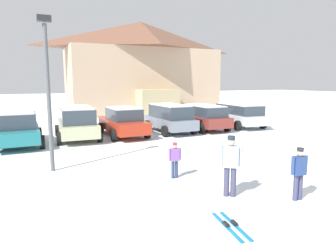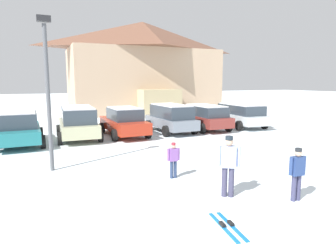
# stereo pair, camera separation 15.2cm
# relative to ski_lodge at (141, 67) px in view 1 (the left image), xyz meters

# --- Properties ---
(ski_lodge) EXTENTS (15.08, 9.58, 8.96)m
(ski_lodge) POSITION_rel_ski_lodge_xyz_m (0.00, 0.00, 0.00)
(ski_lodge) COLOR tan
(ski_lodge) RESTS_ON ground
(parked_teal_hatchback) EXTENTS (2.25, 4.20, 1.67)m
(parked_teal_hatchback) POSITION_rel_ski_lodge_xyz_m (-11.25, -12.93, -3.71)
(parked_teal_hatchback) COLOR #1F7177
(parked_teal_hatchback) RESTS_ON ground
(parked_beige_suv) EXTENTS (2.39, 4.52, 1.76)m
(parked_beige_suv) POSITION_rel_ski_lodge_xyz_m (-8.37, -12.40, -3.61)
(parked_beige_suv) COLOR #B2B189
(parked_beige_suv) RESTS_ON ground
(parked_red_sedan) EXTENTS (2.14, 4.48, 1.65)m
(parked_red_sedan) POSITION_rel_ski_lodge_xyz_m (-5.85, -12.58, -3.71)
(parked_red_sedan) COLOR #AE2D19
(parked_red_sedan) RESTS_ON ground
(parked_grey_wagon) EXTENTS (2.15, 4.16, 1.71)m
(parked_grey_wagon) POSITION_rel_ski_lodge_xyz_m (-2.89, -12.60, -3.63)
(parked_grey_wagon) COLOR slate
(parked_grey_wagon) RESTS_ON ground
(parked_maroon_van) EXTENTS (2.19, 4.13, 1.60)m
(parked_maroon_van) POSITION_rel_ski_lodge_xyz_m (-0.43, -12.64, -3.68)
(parked_maroon_van) COLOR maroon
(parked_maroon_van) RESTS_ON ground
(parked_silver_wagon) EXTENTS (2.41, 4.63, 1.59)m
(parked_silver_wagon) POSITION_rel_ski_lodge_xyz_m (2.38, -12.58, -3.68)
(parked_silver_wagon) COLOR silver
(parked_silver_wagon) RESTS_ON ground
(skier_teen_in_navy_coat) EXTENTS (0.52, 0.22, 1.41)m
(skier_teen_in_navy_coat) POSITION_rel_ski_lodge_xyz_m (-4.49, -23.62, -3.75)
(skier_teen_in_navy_coat) COLOR #373857
(skier_teen_in_navy_coat) RESTS_ON ground
(skier_child_in_purple_jacket) EXTENTS (0.43, 0.19, 1.16)m
(skier_child_in_purple_jacket) POSITION_rel_ski_lodge_xyz_m (-6.60, -20.61, -3.89)
(skier_child_in_purple_jacket) COLOR navy
(skier_child_in_purple_jacket) RESTS_ON ground
(skier_adult_in_blue_parka) EXTENTS (0.53, 0.43, 1.67)m
(skier_adult_in_blue_parka) POSITION_rel_ski_lodge_xyz_m (-5.94, -22.64, -3.60)
(skier_adult_in_blue_parka) COLOR #3A3952
(skier_adult_in_blue_parka) RESTS_ON ground
(pair_of_skis) EXTENTS (0.51, 1.40, 0.08)m
(pair_of_skis) POSITION_rel_ski_lodge_xyz_m (-6.98, -24.05, -4.52)
(pair_of_skis) COLOR #1467B4
(pair_of_skis) RESTS_ON ground
(lamp_post) EXTENTS (0.44, 0.24, 5.23)m
(lamp_post) POSITION_rel_ski_lodge_xyz_m (-10.10, -18.06, -1.59)
(lamp_post) COLOR #515459
(lamp_post) RESTS_ON ground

